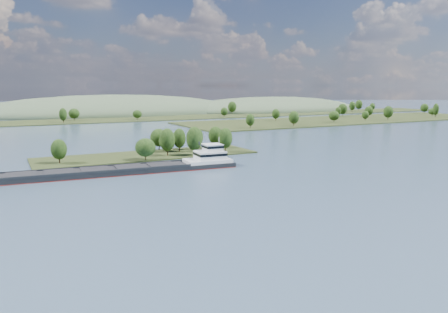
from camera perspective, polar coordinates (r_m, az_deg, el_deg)
ground at (r=148.66m, az=-2.91°, el=-3.22°), size 1800.00×1800.00×0.00m
tree_island at (r=204.74m, az=-7.94°, el=1.27°), size 100.00×34.37×14.33m
right_bank at (r=428.12m, az=15.76°, el=4.73°), size 320.00×90.00×15.43m
back_shoreline at (r=419.13m, az=-17.73°, el=4.51°), size 900.00×60.00×15.44m
hill_east at (r=579.57m, az=6.25°, el=6.01°), size 260.00×140.00×36.00m
hill_west at (r=527.06m, az=-14.20°, el=5.47°), size 320.00×160.00×44.00m
cargo_barge at (r=166.62m, az=-11.51°, el=-1.49°), size 92.02×17.90×12.37m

